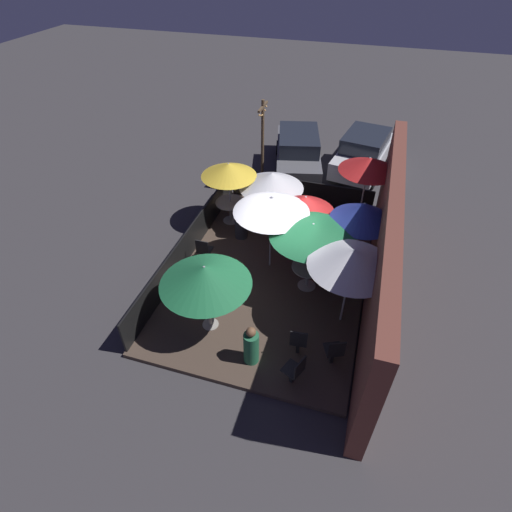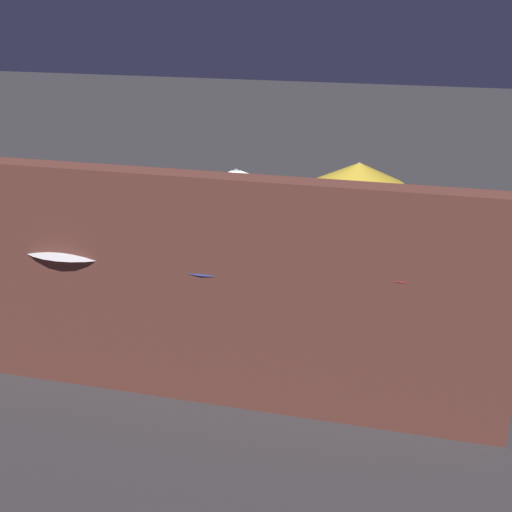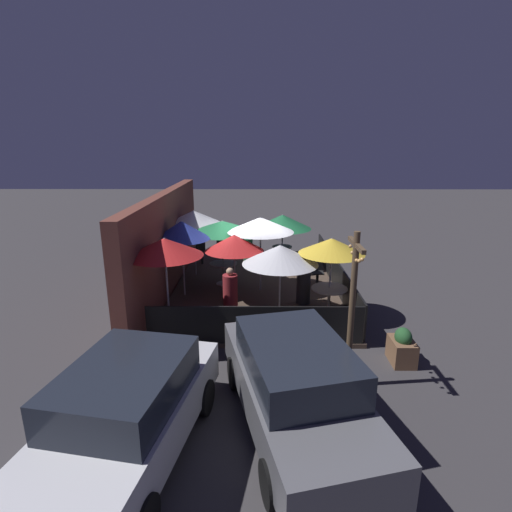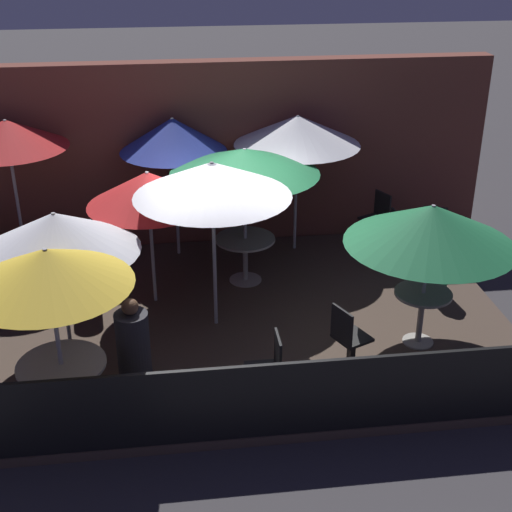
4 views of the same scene
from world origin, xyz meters
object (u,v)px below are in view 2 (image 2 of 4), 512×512
Objects in this scene: patio_umbrella_5 at (90,221)px; planter_box at (478,247)px; dining_table_0 at (118,239)px; patio_chair_0 at (46,288)px; patio_umbrella_4 at (355,206)px; dining_table_2 at (183,293)px; patio_umbrella_3 at (275,221)px; patio_umbrella_7 at (407,240)px; patio_chair_1 at (16,308)px; patio_chair_3 at (181,240)px; patron_1 at (52,264)px; dining_table_1 at (355,241)px; patio_umbrella_1 at (359,174)px; patio_umbrella_2 at (180,212)px; patio_umbrella_0 at (114,183)px; patio_chair_4 at (241,236)px; patron_0 at (311,253)px; patio_umbrella_8 at (220,235)px; patron_2 at (335,298)px; patio_chair_2 at (2,286)px; patio_umbrella_6 at (236,182)px.

patio_umbrella_5 reaches higher than planter_box.
patio_chair_0 is (0.25, 2.35, -0.08)m from dining_table_0.
patio_umbrella_4 is 3.31m from dining_table_2.
patio_umbrella_7 reaches higher than patio_umbrella_3.
patio_umbrella_3 is 2.17× the size of patio_chair_1.
patio_chair_3 is at bearing 58.41° from patio_chair_0.
dining_table_1 is at bearing 58.19° from patron_1.
planter_box is at bearing 26.88° from patio_chair_0.
patio_umbrella_1 is 0.97× the size of patio_umbrella_2.
patio_chair_1 is at bearing 21.98° from patio_umbrella_3.
patio_umbrella_0 is 3.21m from dining_table_2.
patio_chair_0 is 1.00× the size of patio_chair_1.
dining_table_0 is at bearing -44.56° from dining_table_2.
dining_table_1 is 2.34m from patio_chair_4.
patron_0 reaches higher than dining_table_0.
patron_0 is at bearing 39.60° from dining_table_1.
patio_umbrella_8 is 2.58m from patron_2.
dining_table_0 is at bearing 0.00° from patio_chair_2.
patron_0 reaches higher than dining_table_2.
patron_2 is (-4.83, -0.65, 0.08)m from patio_chair_0.
patio_chair_4 reaches higher than dining_table_2.
patio_chair_1 is (1.44, -0.01, -1.59)m from patio_umbrella_5.
dining_table_2 is 0.99× the size of patio_chair_0.
patio_umbrella_5 is 4.77m from patron_0.
patio_umbrella_8 is 2.54× the size of dining_table_2.
patio_umbrella_7 is at bearing 116.43° from patio_chair_3.
patio_chair_2 is at bearing 9.98° from patio_umbrella_3.
patio_umbrella_6 is at bearing 162.47° from patio_umbrella_0.
dining_table_0 is at bearing -45.80° from patio_umbrella_8.
patio_umbrella_8 is (1.52, 2.92, 0.34)m from patio_umbrella_4.
dining_table_2 is at bearing 18.27° from patio_umbrella_3.
dining_table_1 is 0.88× the size of patron_1.
patio_umbrella_1 is 3.77m from patio_chair_3.
patio_umbrella_5 is at bearing -91.78° from patron_0.
patio_umbrella_2 is at bearing -60.85° from patio_chair_2.
patio_chair_0 reaches higher than dining_table_1.
patio_umbrella_5 is 1.75× the size of patron_2.
patio_umbrella_7 is 3.16× the size of dining_table_0.
patio_umbrella_4 is 1.69m from patron_0.
patio_umbrella_7 is at bearing 105.00° from patio_umbrella_1.
patio_umbrella_3 is 1.69m from patio_umbrella_8.
patio_chair_4 is at bearing -0.07° from patio_umbrella_1.
dining_table_2 is at bearing 86.31° from patio_chair_3.
patio_umbrella_4 reaches higher than patio_chair_4.
patron_0 is (-3.80, -0.42, -1.23)m from patio_umbrella_0.
patron_2 is at bearing -170.67° from dining_table_2.
patron_2 reaches higher than patio_chair_0.
patio_umbrella_4 is at bearing -117.46° from patio_umbrella_8.
patio_umbrella_2 is at bearing 52.39° from dining_table_1.
patio_umbrella_1 is at bearing -0.00° from patio_chair_4.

